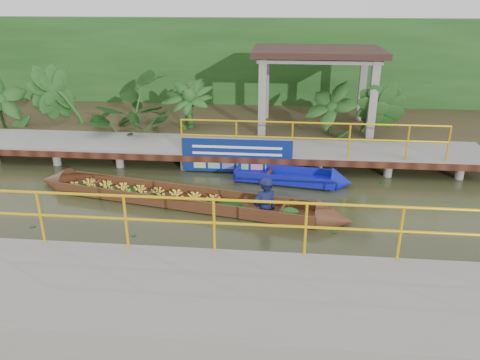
{
  "coord_description": "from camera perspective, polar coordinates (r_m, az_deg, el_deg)",
  "views": [
    {
      "loc": [
        1.97,
        -10.31,
        4.96
      ],
      "look_at": [
        0.91,
        0.5,
        0.6
      ],
      "focal_mm": 35.0,
      "sensor_mm": 36.0,
      "label": 1
    }
  ],
  "objects": [
    {
      "name": "land_strip",
      "position": [
        18.53,
        -0.68,
        7.07
      ],
      "size": [
        30.0,
        8.0,
        0.45
      ],
      "primitive_type": "cube",
      "color": "#2E2817",
      "rests_on": "ground"
    },
    {
      "name": "far_dock",
      "position": [
        14.58,
        -2.35,
        3.95
      ],
      "size": [
        16.0,
        2.06,
        1.66
      ],
      "color": "gray",
      "rests_on": "ground"
    },
    {
      "name": "foliage_backdrop",
      "position": [
        20.62,
        0.08,
        13.62
      ],
      "size": [
        30.0,
        0.8,
        4.0
      ],
      "primitive_type": "cube",
      "color": "#184215",
      "rests_on": "ground"
    },
    {
      "name": "ground",
      "position": [
        11.61,
        -4.72,
        -3.5
      ],
      "size": [
        80.0,
        80.0,
        0.0
      ],
      "primitive_type": "plane",
      "color": "#2A2D16",
      "rests_on": "ground"
    },
    {
      "name": "tropical_plants",
      "position": [
        16.45,
        -7.69,
        8.9
      ],
      "size": [
        14.39,
        1.39,
        1.74
      ],
      "color": "#184215",
      "rests_on": "ground"
    },
    {
      "name": "pavilion",
      "position": [
        16.78,
        9.38,
        14.25
      ],
      "size": [
        4.4,
        3.0,
        3.0
      ],
      "color": "gray",
      "rests_on": "ground"
    },
    {
      "name": "near_dock",
      "position": [
        7.74,
        -2.83,
        -15.13
      ],
      "size": [
        18.0,
        2.4,
        1.73
      ],
      "color": "gray",
      "rests_on": "ground"
    },
    {
      "name": "vendor_boat",
      "position": [
        11.69,
        -5.27,
        -1.8
      ],
      "size": [
        8.51,
        2.58,
        2.14
      ],
      "rotation": [
        0.0,
        0.0,
        -0.21
      ],
      "color": "#3D1E10",
      "rests_on": "ground"
    },
    {
      "name": "blue_banner",
      "position": [
        13.59,
        -0.37,
        2.97
      ],
      "size": [
        3.21,
        0.04,
        1.0
      ],
      "color": "navy",
      "rests_on": "ground"
    },
    {
      "name": "moored_blue_boat",
      "position": [
        13.12,
        8.86,
        0.02
      ],
      "size": [
        3.31,
        1.31,
        0.77
      ],
      "rotation": [
        0.0,
        0.0,
        -0.15
      ],
      "color": "#0D1398",
      "rests_on": "ground"
    }
  ]
}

